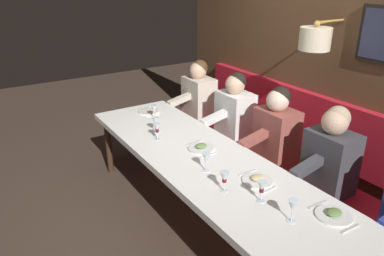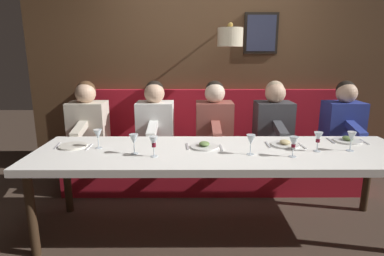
# 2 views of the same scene
# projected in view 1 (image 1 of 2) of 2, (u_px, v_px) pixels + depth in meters

# --- Properties ---
(ground_plane) EXTENTS (12.00, 12.00, 0.00)m
(ground_plane) POSITION_uv_depth(u_px,v_px,m) (202.00, 226.00, 3.52)
(ground_plane) COLOR #423328
(dining_table) EXTENTS (0.90, 3.13, 0.74)m
(dining_table) POSITION_uv_depth(u_px,v_px,m) (202.00, 163.00, 3.25)
(dining_table) COLOR white
(dining_table) RESTS_ON ground_plane
(banquette_bench) EXTENTS (0.52, 3.33, 0.45)m
(banquette_bench) POSITION_uv_depth(u_px,v_px,m) (271.00, 179.00, 3.87)
(banquette_bench) COLOR red
(banquette_bench) RESTS_ON ground_plane
(back_wall_panel) EXTENTS (0.59, 4.53, 2.90)m
(back_wall_panel) POSITION_uv_depth(u_px,v_px,m) (323.00, 67.00, 3.71)
(back_wall_panel) COLOR brown
(back_wall_panel) RESTS_ON ground_plane
(diner_near) EXTENTS (0.60, 0.40, 0.79)m
(diner_near) POSITION_uv_depth(u_px,v_px,m) (331.00, 154.00, 3.13)
(diner_near) COLOR #3D3D42
(diner_near) RESTS_ON banquette_bench
(diner_middle) EXTENTS (0.60, 0.40, 0.79)m
(diner_middle) POSITION_uv_depth(u_px,v_px,m) (276.00, 129.00, 3.63)
(diner_middle) COLOR #934C42
(diner_middle) RESTS_ON banquette_bench
(diner_far) EXTENTS (0.60, 0.40, 0.79)m
(diner_far) POSITION_uv_depth(u_px,v_px,m) (235.00, 109.00, 4.14)
(diner_far) COLOR white
(diner_far) RESTS_ON banquette_bench
(diner_farthest) EXTENTS (0.60, 0.40, 0.79)m
(diner_farthest) POSITION_uv_depth(u_px,v_px,m) (198.00, 93.00, 4.72)
(diner_farthest) COLOR beige
(diner_farthest) RESTS_ON banquette_bench
(place_setting_0) EXTENTS (0.24, 0.31, 0.05)m
(place_setting_0) POSITION_uv_depth(u_px,v_px,m) (201.00, 148.00, 3.38)
(place_setting_0) COLOR silver
(place_setting_0) RESTS_ON dining_table
(place_setting_1) EXTENTS (0.24, 0.32, 0.01)m
(place_setting_1) POSITION_uv_depth(u_px,v_px,m) (149.00, 111.00, 4.28)
(place_setting_1) COLOR silver
(place_setting_1) RESTS_ON dining_table
(place_setting_2) EXTENTS (0.24, 0.31, 0.05)m
(place_setting_2) POSITION_uv_depth(u_px,v_px,m) (257.00, 180.00, 2.85)
(place_setting_2) COLOR silver
(place_setting_2) RESTS_ON dining_table
(place_setting_3) EXTENTS (0.24, 0.31, 0.05)m
(place_setting_3) POSITION_uv_depth(u_px,v_px,m) (334.00, 215.00, 2.44)
(place_setting_3) COLOR silver
(place_setting_3) RESTS_ON dining_table
(wine_glass_0) EXTENTS (0.07, 0.07, 0.16)m
(wine_glass_0) POSITION_uv_depth(u_px,v_px,m) (262.00, 187.00, 2.56)
(wine_glass_0) COLOR silver
(wine_glass_0) RESTS_ON dining_table
(wine_glass_1) EXTENTS (0.07, 0.07, 0.16)m
(wine_glass_1) POSITION_uv_depth(u_px,v_px,m) (293.00, 206.00, 2.35)
(wine_glass_1) COLOR silver
(wine_glass_1) RESTS_ON dining_table
(wine_glass_2) EXTENTS (0.07, 0.07, 0.16)m
(wine_glass_2) POSITION_uv_depth(u_px,v_px,m) (154.00, 109.00, 4.03)
(wine_glass_2) COLOR silver
(wine_glass_2) RESTS_ON dining_table
(wine_glass_3) EXTENTS (0.07, 0.07, 0.16)m
(wine_glass_3) POSITION_uv_depth(u_px,v_px,m) (206.00, 158.00, 2.96)
(wine_glass_3) COLOR silver
(wine_glass_3) RESTS_ON dining_table
(wine_glass_4) EXTENTS (0.07, 0.07, 0.16)m
(wine_glass_4) POSITION_uv_depth(u_px,v_px,m) (157.00, 129.00, 3.53)
(wine_glass_4) COLOR silver
(wine_glass_4) RESTS_ON dining_table
(wine_glass_5) EXTENTS (0.07, 0.07, 0.16)m
(wine_glass_5) POSITION_uv_depth(u_px,v_px,m) (155.00, 122.00, 3.69)
(wine_glass_5) COLOR silver
(wine_glass_5) RESTS_ON dining_table
(wine_glass_6) EXTENTS (0.07, 0.07, 0.16)m
(wine_glass_6) POSITION_uv_depth(u_px,v_px,m) (224.00, 178.00, 2.68)
(wine_glass_6) COLOR silver
(wine_glass_6) RESTS_ON dining_table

